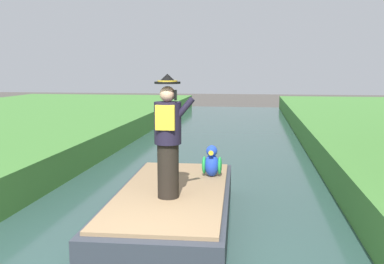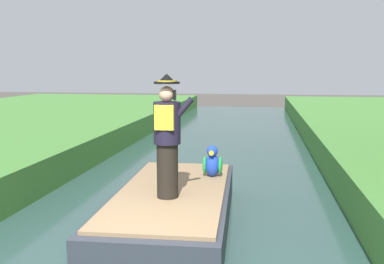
# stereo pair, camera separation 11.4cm
# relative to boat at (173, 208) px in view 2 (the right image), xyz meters

# --- Properties ---
(boat) EXTENTS (1.96, 4.26, 0.61)m
(boat) POSITION_rel_boat_xyz_m (0.00, 0.00, 0.00)
(boat) COLOR #333842
(boat) RESTS_ON canal_water
(person_pirate) EXTENTS (0.61, 0.42, 1.85)m
(person_pirate) POSITION_rel_boat_xyz_m (0.02, -0.43, 1.23)
(person_pirate) COLOR black
(person_pirate) RESTS_ON boat
(parrot_plush) EXTENTS (0.36, 0.35, 0.57)m
(parrot_plush) POSITION_rel_boat_xyz_m (0.54, 0.94, 0.55)
(parrot_plush) COLOR blue
(parrot_plush) RESTS_ON boat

